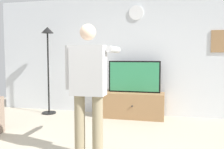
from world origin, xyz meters
TOP-DOWN VIEW (x-y plane):
  - back_wall at (0.00, 2.95)m, footprint 6.40×0.10m
  - tv_stand at (0.23, 2.60)m, footprint 1.31×0.51m
  - television at (0.23, 2.65)m, footprint 1.13×0.07m
  - wall_clock at (0.23, 2.89)m, footprint 0.32×0.03m
  - floor_lamp at (-1.76, 2.52)m, footprint 0.32×0.32m
  - person_standing_nearer_lamp at (-0.06, 0.42)m, footprint 0.63×0.78m

SIDE VIEW (x-z plane):
  - tv_stand at x=0.23m, z-range 0.00..0.55m
  - television at x=0.23m, z-range 0.55..1.24m
  - person_standing_nearer_lamp at x=-0.06m, z-range 0.13..1.88m
  - back_wall at x=0.00m, z-range 0.00..2.70m
  - floor_lamp at x=-1.76m, z-range 0.43..2.45m
  - wall_clock at x=0.23m, z-range 2.16..2.48m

